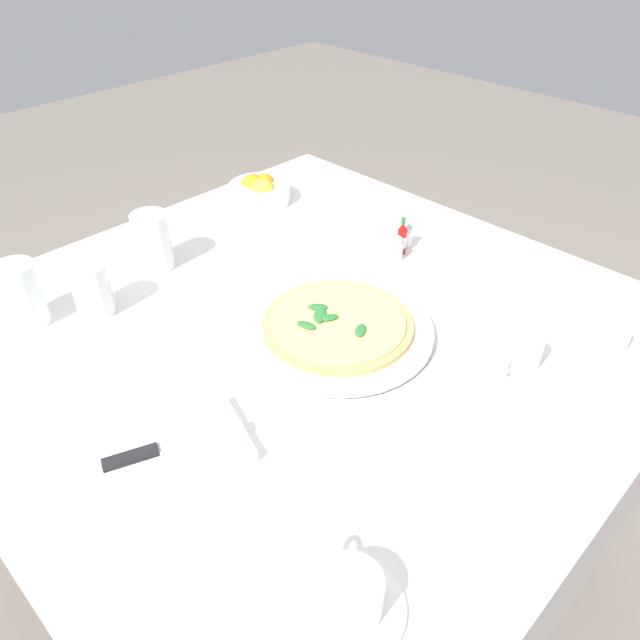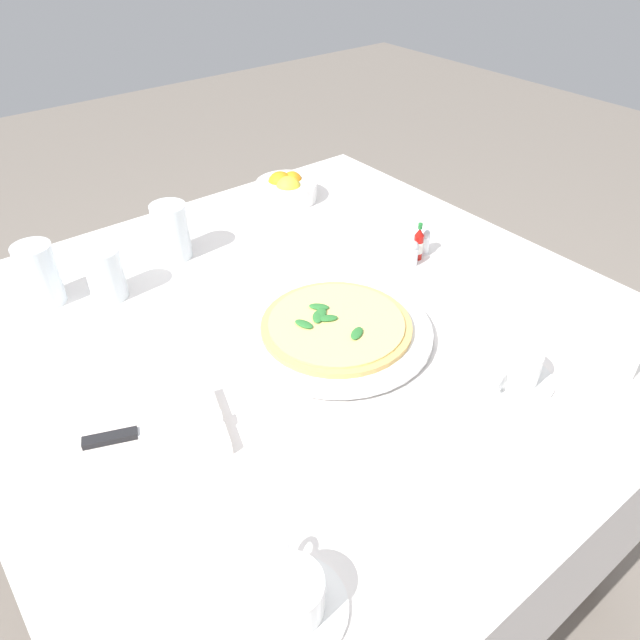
# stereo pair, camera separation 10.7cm
# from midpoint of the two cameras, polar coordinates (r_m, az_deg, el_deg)

# --- Properties ---
(ground_plane) EXTENTS (8.00, 8.00, 0.00)m
(ground_plane) POSITION_cam_midpoint_polar(r_m,az_deg,el_deg) (1.65, -3.13, -21.29)
(ground_plane) COLOR slate
(dining_table) EXTENTS (1.14, 1.14, 0.74)m
(dining_table) POSITION_cam_midpoint_polar(r_m,az_deg,el_deg) (1.18, -4.12, -5.39)
(dining_table) COLOR white
(dining_table) RESTS_ON ground_plane
(pizza_plate) EXTENTS (0.34, 0.34, 0.02)m
(pizza_plate) POSITION_cam_midpoint_polar(r_m,az_deg,el_deg) (1.06, -1.21, -1.05)
(pizza_plate) COLOR white
(pizza_plate) RESTS_ON dining_table
(pizza) EXTENTS (0.26, 0.26, 0.02)m
(pizza) POSITION_cam_midpoint_polar(r_m,az_deg,el_deg) (1.05, -1.25, -0.45)
(pizza) COLOR #DBAD60
(pizza) RESTS_ON pizza_plate
(coffee_cup_far_right) EXTENTS (0.13, 0.13, 0.06)m
(coffee_cup_far_right) POSITION_cam_midpoint_polar(r_m,az_deg,el_deg) (0.72, -1.91, -24.92)
(coffee_cup_far_right) COLOR white
(coffee_cup_far_right) RESTS_ON dining_table
(coffee_cup_center_back) EXTENTS (0.13, 0.13, 0.06)m
(coffee_cup_center_back) POSITION_cam_midpoint_polar(r_m,az_deg,el_deg) (1.02, 15.39, -3.06)
(coffee_cup_center_back) COLOR white
(coffee_cup_center_back) RESTS_ON dining_table
(water_glass_back_corner) EXTENTS (0.07, 0.07, 0.10)m
(water_glass_back_corner) POSITION_cam_midpoint_polar(r_m,az_deg,el_deg) (1.19, -23.17, 2.42)
(water_glass_back_corner) COLOR white
(water_glass_back_corner) RESTS_ON dining_table
(water_glass_far_left) EXTENTS (0.07, 0.07, 0.12)m
(water_glass_far_left) POSITION_cam_midpoint_polar(r_m,az_deg,el_deg) (1.21, -28.59, 1.71)
(water_glass_far_left) COLOR white
(water_glass_far_left) RESTS_ON dining_table
(water_glass_left_edge) EXTENTS (0.07, 0.07, 0.12)m
(water_glass_left_edge) POSITION_cam_midpoint_polar(r_m,az_deg,el_deg) (1.29, -17.80, 6.73)
(water_glass_left_edge) COLOR white
(water_glass_left_edge) RESTS_ON dining_table
(napkin_folded) EXTENTS (0.25, 0.19, 0.02)m
(napkin_folded) POSITION_cam_midpoint_polar(r_m,az_deg,el_deg) (0.90, -17.67, -12.13)
(napkin_folded) COLOR white
(napkin_folded) RESTS_ON dining_table
(dinner_knife) EXTENTS (0.19, 0.09, 0.01)m
(dinner_knife) POSITION_cam_midpoint_polar(r_m,az_deg,el_deg) (0.89, -17.66, -11.49)
(dinner_knife) COLOR silver
(dinner_knife) RESTS_ON napkin_folded
(citrus_bowl) EXTENTS (0.15, 0.15, 0.07)m
(citrus_bowl) POSITION_cam_midpoint_polar(r_m,az_deg,el_deg) (1.52, -7.81, 11.94)
(citrus_bowl) COLOR white
(citrus_bowl) RESTS_ON dining_table
(hot_sauce_bottle) EXTENTS (0.02, 0.02, 0.08)m
(hot_sauce_bottle) POSITION_cam_midpoint_polar(r_m,az_deg,el_deg) (1.29, 5.39, 7.60)
(hot_sauce_bottle) COLOR #B7140F
(hot_sauce_bottle) RESTS_ON dining_table
(salt_shaker) EXTENTS (0.03, 0.03, 0.06)m
(salt_shaker) POSITION_cam_midpoint_polar(r_m,az_deg,el_deg) (1.32, 5.82, 7.82)
(salt_shaker) COLOR white
(salt_shaker) RESTS_ON dining_table
(pepper_shaker) EXTENTS (0.03, 0.03, 0.06)m
(pepper_shaker) POSITION_cam_midpoint_polar(r_m,az_deg,el_deg) (1.27, 4.89, 6.65)
(pepper_shaker) COLOR white
(pepper_shaker) RESTS_ON dining_table
(menu_card) EXTENTS (0.07, 0.06, 0.06)m
(menu_card) POSITION_cam_midpoint_polar(r_m,az_deg,el_deg) (1.14, 24.05, -0.52)
(menu_card) COLOR white
(menu_card) RESTS_ON dining_table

